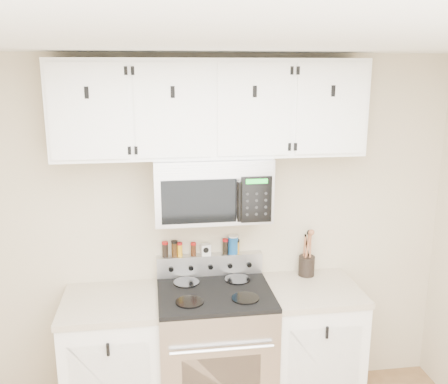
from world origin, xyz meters
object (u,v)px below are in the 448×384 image
range (215,352)px  microwave (212,188)px  utensil_crock (307,264)px  salt_canister (233,244)px

range → microwave: bearing=89.8°
microwave → utensil_crock: (0.71, 0.10, -0.62)m
utensil_crock → range: bearing=-162.4°
microwave → range: bearing=-90.2°
range → microwave: 1.15m
range → utensil_crock: 0.91m
microwave → salt_canister: size_ratio=5.66×
range → utensil_crock: (0.71, 0.22, 0.52)m
range → salt_canister: size_ratio=8.19×
microwave → utensil_crock: 0.95m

